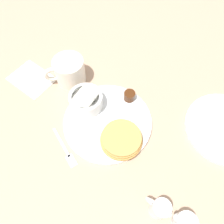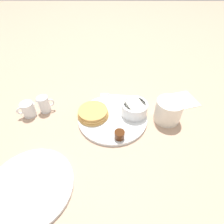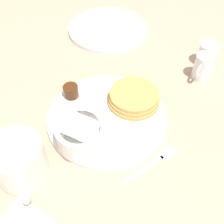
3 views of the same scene
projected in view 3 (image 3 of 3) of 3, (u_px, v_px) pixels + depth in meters
ground_plane at (107, 119)px, 0.61m from camera, size 4.00×4.00×0.00m
plate at (107, 117)px, 0.61m from camera, size 0.26×0.26×0.01m
pancake_stack at (134, 97)px, 0.62m from camera, size 0.12×0.12×0.03m
bowl at (81, 133)px, 0.54m from camera, size 0.10×0.10×0.05m
syrup_cup at (71, 91)px, 0.63m from camera, size 0.03×0.03×0.03m
butter_ramekin at (72, 136)px, 0.55m from camera, size 0.05×0.05×0.04m
coffee_mug at (20, 163)px, 0.49m from camera, size 0.10×0.12×0.08m
creamer_pitcher_near at (202, 67)px, 0.68m from camera, size 0.06×0.04×0.07m
creamer_pitcher_far at (207, 54)px, 0.72m from camera, size 0.07×0.05×0.06m
fork at (156, 161)px, 0.54m from camera, size 0.13×0.02×0.00m
far_plate at (108, 29)px, 0.83m from camera, size 0.23×0.23×0.01m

